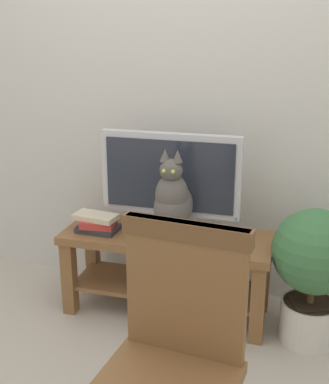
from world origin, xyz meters
name	(u,v)px	position (x,y,z in m)	size (l,w,h in m)	color
ground_plane	(150,363)	(0.00, 0.00, 0.00)	(12.00, 12.00, 0.00)	#ADA393
back_wall	(195,55)	(0.00, 0.87, 1.40)	(7.00, 0.12, 2.80)	beige
tv_stand	(167,257)	(-0.05, 0.48, 0.33)	(1.14, 0.42, 0.47)	brown
tv	(170,180)	(-0.05, 0.54, 0.76)	(0.77, 0.20, 0.55)	#B7B7BC
media_box	(173,233)	(0.00, 0.42, 0.51)	(0.40, 0.28, 0.07)	#ADADB2
cat	(173,200)	(0.00, 0.41, 0.70)	(0.21, 0.37, 0.44)	#514C47
wooden_chair	(173,355)	(0.29, -0.67, 0.57)	(0.46, 0.46, 0.98)	brown
book_stack	(98,223)	(-0.43, 0.42, 0.52)	(0.25, 0.16, 0.10)	#2D2D33
potted_plant	(314,266)	(0.72, 0.41, 0.42)	(0.42, 0.42, 0.71)	beige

